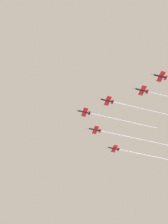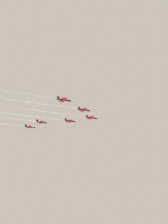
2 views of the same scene
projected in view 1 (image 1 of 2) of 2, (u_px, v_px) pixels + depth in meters
The scene contains 4 objects.
jet_lead at pixel (109, 118), 221.55m from camera, with size 37.37×51.84×2.36m.
jet_port_inner at pixel (138, 108), 215.73m from camera, with size 42.95×59.66×2.36m.
jet_starboard_inner at pixel (125, 136), 233.36m from camera, with size 44.32×61.58×2.36m.
jet_starboard_outer at pixel (138, 153), 244.16m from camera, with size 39.33×54.58×2.36m.
Camera 1 is at (91.06, -95.57, 2.03)m, focal length 49.09 mm.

